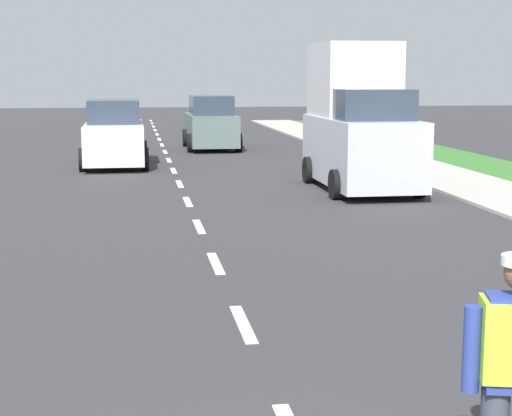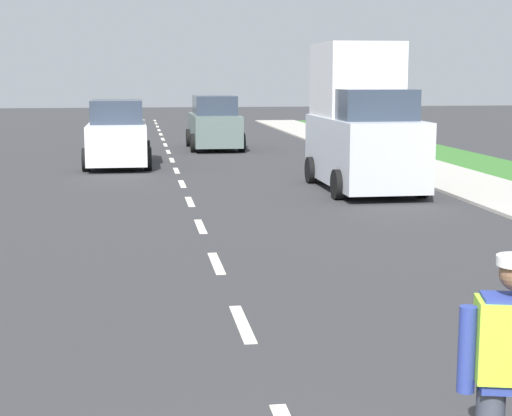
% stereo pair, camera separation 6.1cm
% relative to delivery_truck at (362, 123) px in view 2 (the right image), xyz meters
% --- Properties ---
extents(ground_plane, '(96.00, 96.00, 0.00)m').
position_rel_delivery_truck_xyz_m(ground_plane, '(-4.29, 4.78, -1.61)').
color(ground_plane, '#333335').
extents(lane_center_line, '(0.14, 46.40, 0.01)m').
position_rel_delivery_truck_xyz_m(lane_center_line, '(-4.29, 8.98, -1.60)').
color(lane_center_line, silver).
rests_on(lane_center_line, ground).
extents(delivery_truck, '(2.16, 4.60, 3.54)m').
position_rel_delivery_truck_xyz_m(delivery_truck, '(0.00, 0.00, 0.00)').
color(delivery_truck, silver).
rests_on(delivery_truck, ground).
extents(car_oncoming_second, '(1.99, 4.18, 2.02)m').
position_rel_delivery_truck_xyz_m(car_oncoming_second, '(-5.99, 6.00, -0.67)').
color(car_oncoming_second, silver).
rests_on(car_oncoming_second, ground).
extents(car_outgoing_far, '(1.97, 4.10, 2.01)m').
position_rel_delivery_truck_xyz_m(car_outgoing_far, '(-2.50, 11.43, -0.68)').
color(car_outgoing_far, slate).
rests_on(car_outgoing_far, ground).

